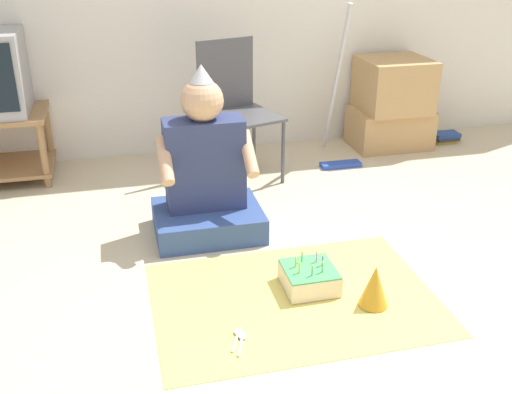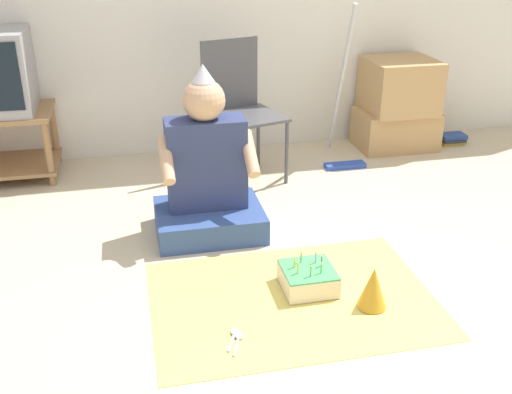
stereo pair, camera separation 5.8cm
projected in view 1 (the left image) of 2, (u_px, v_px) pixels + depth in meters
ground_plane at (342, 303)px, 2.64m from camera, size 16.00×16.00×0.00m
folding_chair at (234, 102)px, 3.78m from camera, size 0.54×0.52×0.88m
cardboard_box_stack at (392, 103)px, 4.37m from camera, size 0.56×0.46×0.65m
dust_mop at (338, 120)px, 4.08m from camera, size 0.28×0.40×1.08m
book_pile at (445, 137)px, 4.57m from camera, size 0.19×0.15×0.07m
person_seated at (206, 179)px, 3.14m from camera, size 0.57×0.45×0.90m
party_cloth at (294, 298)px, 2.67m from camera, size 1.25×0.88×0.01m
birthday_cake at (309, 277)px, 2.73m from camera, size 0.24×0.24×0.16m
party_hat_blue at (375, 286)px, 2.59m from camera, size 0.13×0.13×0.19m
plastic_spoon_near at (238, 334)px, 2.42m from camera, size 0.07×0.14×0.01m
plastic_spoon_far at (242, 338)px, 2.40m from camera, size 0.06×0.14×0.01m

